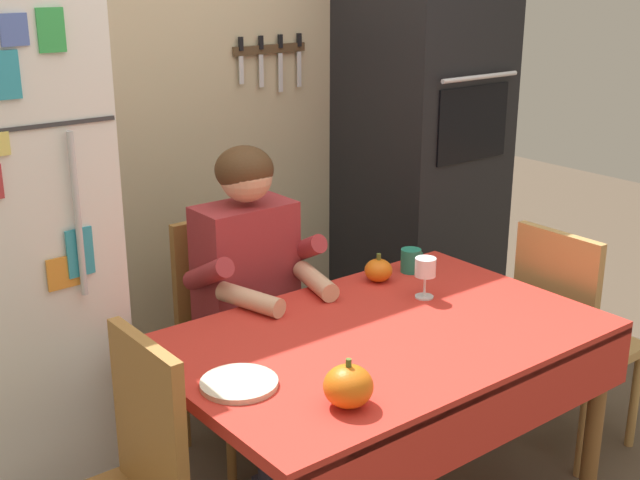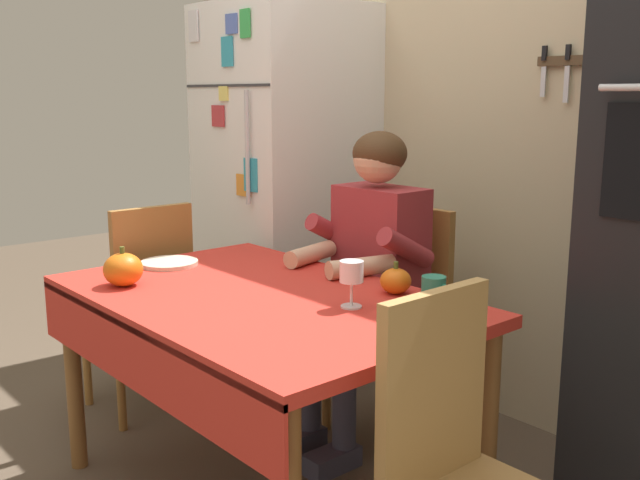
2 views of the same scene
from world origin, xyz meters
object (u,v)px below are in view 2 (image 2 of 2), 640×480
at_px(pumpkin_medium, 396,281).
at_px(serving_tray, 169,263).
at_px(dining_table, 255,319).
at_px(pumpkin_large, 123,269).
at_px(coffee_mug, 434,290).
at_px(chair_right_side, 464,471).
at_px(wine_glass, 352,274).
at_px(chair_behind_person, 399,310).
at_px(seated_person, 367,263).
at_px(refrigerator, 286,193).
at_px(chair_left_side, 144,300).

xyz_separation_m(pumpkin_medium, serving_tray, (-0.84, -0.36, -0.03)).
relative_size(dining_table, pumpkin_large, 10.27).
relative_size(coffee_mug, pumpkin_medium, 0.98).
height_order(chair_right_side, wine_glass, chair_right_side).
relative_size(chair_behind_person, seated_person, 0.75).
xyz_separation_m(dining_table, pumpkin_large, (-0.38, -0.27, 0.14)).
relative_size(seated_person, pumpkin_large, 9.13).
relative_size(dining_table, wine_glass, 9.57).
height_order(chair_right_side, coffee_mug, chair_right_side).
bearing_deg(coffee_mug, chair_right_side, -42.38).
distance_m(chair_right_side, wine_glass, 0.71).
bearing_deg(refrigerator, coffee_mug, -20.44).
xyz_separation_m(chair_behind_person, pumpkin_large, (-0.30, -1.06, 0.29)).
bearing_deg(pumpkin_large, chair_left_side, 147.29).
height_order(refrigerator, dining_table, refrigerator).
bearing_deg(seated_person, pumpkin_medium, -32.75).
bearing_deg(wine_glass, pumpkin_large, -149.27).
relative_size(wine_glass, serving_tray, 0.67).
height_order(chair_behind_person, chair_left_side, same).
height_order(chair_right_side, pumpkin_large, chair_right_side).
height_order(coffee_mug, wine_glass, wine_glass).
bearing_deg(chair_behind_person, pumpkin_large, -105.64).
height_order(coffee_mug, pumpkin_large, pumpkin_large).
height_order(seated_person, pumpkin_large, seated_person).
relative_size(refrigerator, chair_right_side, 1.94).
distance_m(dining_table, wine_glass, 0.39).
height_order(dining_table, chair_left_side, chair_left_side).
height_order(chair_behind_person, coffee_mug, chair_behind_person).
xyz_separation_m(dining_table, serving_tray, (-0.55, 0.00, 0.09)).
bearing_deg(refrigerator, chair_left_side, -86.57).
relative_size(dining_table, coffee_mug, 13.46).
distance_m(refrigerator, coffee_mug, 1.50).
xyz_separation_m(seated_person, coffee_mug, (0.54, -0.24, 0.05)).
bearing_deg(wine_glass, pumpkin_medium, 95.26).
relative_size(refrigerator, chair_behind_person, 1.94).
bearing_deg(serving_tray, chair_right_side, -1.90).
height_order(chair_behind_person, pumpkin_medium, chair_behind_person).
xyz_separation_m(refrigerator, chair_right_side, (1.85, -0.93, -0.39)).
height_order(refrigerator, chair_behind_person, refrigerator).
distance_m(wine_glass, pumpkin_medium, 0.23).
height_order(seated_person, serving_tray, seated_person).
xyz_separation_m(dining_table, chair_behind_person, (-0.09, 0.79, -0.14)).
bearing_deg(serving_tray, pumpkin_medium, 23.24).
height_order(refrigerator, pumpkin_medium, refrigerator).
distance_m(pumpkin_medium, serving_tray, 0.92).
distance_m(seated_person, serving_tray, 0.76).
height_order(dining_table, wine_glass, wine_glass).
height_order(chair_right_side, pumpkin_medium, chair_right_side).
height_order(dining_table, seated_person, seated_person).
bearing_deg(refrigerator, pumpkin_large, -63.84).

